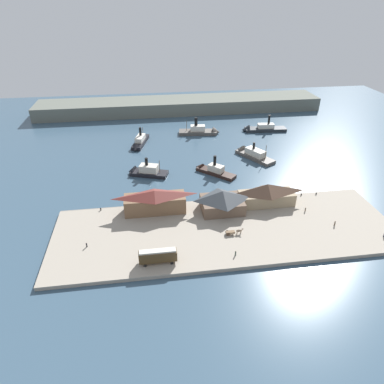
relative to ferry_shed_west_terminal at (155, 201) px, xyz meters
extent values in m
plane|color=#385166|center=(22.04, 8.14, -5.27)|extent=(320.00, 320.00, 0.00)
cube|color=#9E9384|center=(22.04, -13.86, -4.67)|extent=(110.00, 36.00, 1.20)
cube|color=gray|center=(22.04, 4.54, -4.77)|extent=(110.00, 0.80, 1.00)
cube|color=brown|center=(0.00, 0.00, -1.12)|extent=(20.78, 7.23, 5.92)
pyramid|color=maroon|center=(0.00, 0.00, 2.90)|extent=(21.20, 7.59, 2.12)
cube|color=brown|center=(23.08, -2.75, -1.87)|extent=(14.30, 10.61, 4.40)
pyramid|color=#33383D|center=(23.08, -2.75, 1.95)|extent=(14.58, 11.14, 3.24)
cube|color=#998466|center=(39.59, -0.88, -1.79)|extent=(19.60, 7.14, 4.57)
pyramid|color=brown|center=(39.59, -0.88, 2.21)|extent=(19.99, 7.49, 3.42)
cube|color=#4C381E|center=(-0.53, -26.61, -1.71)|extent=(10.62, 2.74, 2.93)
cube|color=beige|center=(-0.53, -26.61, 0.00)|extent=(10.20, 1.91, 0.50)
cylinder|color=black|center=(3.19, -25.24, -3.62)|extent=(0.90, 0.18, 0.90)
cylinder|color=black|center=(3.19, -27.98, -3.62)|extent=(0.90, 0.18, 0.90)
cylinder|color=black|center=(-4.25, -25.24, -3.62)|extent=(0.90, 0.18, 0.90)
cylinder|color=black|center=(-4.25, -27.98, -3.62)|extent=(0.90, 0.18, 0.90)
cube|color=brown|center=(22.66, -16.80, -3.22)|extent=(2.84, 1.26, 0.50)
cylinder|color=#4C3828|center=(21.81, -16.17, -3.47)|extent=(1.20, 0.10, 1.20)
cylinder|color=#4C3828|center=(21.81, -17.43, -3.47)|extent=(1.20, 0.10, 1.20)
ellipsoid|color=#7A6651|center=(25.48, -16.80, -2.97)|extent=(2.00, 0.70, 0.90)
ellipsoid|color=#7A6651|center=(26.58, -16.80, -2.42)|extent=(0.70, 0.32, 0.44)
cylinder|color=#7A6651|center=(26.08, -16.60, -3.57)|extent=(0.16, 0.16, 1.00)
cylinder|color=#7A6651|center=(26.08, -17.00, -3.57)|extent=(0.16, 0.16, 1.00)
cylinder|color=#7A6651|center=(24.88, -16.60, -3.57)|extent=(0.16, 0.16, 1.00)
cylinder|color=#7A6651|center=(24.88, -17.00, -3.57)|extent=(0.16, 0.16, 1.00)
cylinder|color=#232328|center=(-21.33, -16.71, -3.40)|extent=(0.39, 0.39, 1.34)
sphere|color=#CCA889|center=(-21.33, -16.71, -2.61)|extent=(0.25, 0.25, 0.25)
cylinder|color=#6B5B4C|center=(51.65, -7.63, -3.40)|extent=(0.39, 0.39, 1.35)
sphere|color=#CCA889|center=(51.65, -7.63, -2.60)|extent=(0.25, 0.25, 0.25)
cylinder|color=#33384C|center=(69.76, -24.86, -3.40)|extent=(0.40, 0.40, 1.35)
cylinder|color=#6B5B4C|center=(57.59, -16.95, -3.32)|extent=(0.44, 0.44, 1.51)
sphere|color=#CCA889|center=(57.59, -16.95, -2.43)|extent=(0.28, 0.28, 0.28)
cylinder|color=#3D4C42|center=(21.83, -26.70, -3.39)|extent=(0.40, 0.40, 1.38)
sphere|color=#CCA889|center=(21.83, -26.70, -2.57)|extent=(0.25, 0.25, 0.25)
cylinder|color=black|center=(54.87, 3.04, -3.62)|extent=(0.44, 0.44, 0.90)
cylinder|color=black|center=(60.72, 2.83, -3.62)|extent=(0.44, 0.44, 0.90)
cylinder|color=black|center=(-18.93, 3.06, -3.62)|extent=(0.44, 0.44, 0.90)
cube|color=black|center=(-1.18, 30.01, -4.48)|extent=(16.74, 10.77, 1.59)
cone|color=black|center=(-8.58, 32.52, -4.48)|extent=(4.42, 6.08, 5.47)
cube|color=beige|center=(-1.18, 30.01, -2.17)|extent=(8.51, 6.51, 3.04)
cylinder|color=black|center=(-2.02, 30.29, 0.93)|extent=(1.30, 1.30, 3.16)
cylinder|color=brown|center=(3.25, 28.51, -0.91)|extent=(0.24, 0.24, 5.55)
cube|color=black|center=(-4.39, 65.38, -4.32)|extent=(9.42, 19.27, 1.91)
cone|color=black|center=(-6.88, 56.36, -4.32)|extent=(4.89, 4.35, 4.14)
cube|color=silver|center=(-4.39, 65.38, -2.18)|extent=(5.65, 9.22, 2.36)
cylinder|color=black|center=(-4.11, 66.40, 1.05)|extent=(1.22, 1.22, 4.12)
cylinder|color=brown|center=(-2.89, 70.79, -0.86)|extent=(0.24, 0.24, 5.02)
cube|color=#514C47|center=(26.89, 75.68, -4.39)|extent=(21.04, 9.31, 1.77)
cone|color=#514C47|center=(36.98, 74.40, -4.39)|extent=(4.40, 6.54, 6.13)
cube|color=silver|center=(26.89, 75.68, -2.01)|extent=(8.21, 4.70, 2.98)
cylinder|color=black|center=(25.91, 75.80, 1.65)|extent=(1.67, 1.67, 4.35)
cylinder|color=brown|center=(20.84, 76.44, -0.70)|extent=(0.24, 0.24, 5.60)
cube|color=#514C47|center=(48.37, 40.21, -4.51)|extent=(15.38, 20.44, 1.53)
cone|color=#514C47|center=(43.36, 48.89, -4.51)|extent=(6.62, 5.90, 5.56)
cube|color=beige|center=(48.37, 40.21, -2.31)|extent=(8.57, 10.60, 2.88)
cylinder|color=black|center=(47.74, 41.30, 0.66)|extent=(1.11, 1.11, 3.04)
cylinder|color=brown|center=(51.38, 35.01, -0.30)|extent=(0.24, 0.24, 6.89)
cube|color=#23282D|center=(65.15, 74.89, -4.41)|extent=(23.14, 7.87, 1.72)
cone|color=#23282D|center=(53.81, 75.77, -4.41)|extent=(4.51, 5.82, 5.52)
cube|color=silver|center=(65.15, 74.89, -2.35)|extent=(9.17, 4.34, 2.40)
cylinder|color=black|center=(66.58, 74.78, 1.29)|extent=(1.20, 1.20, 4.88)
cube|color=black|center=(27.00, 26.64, -4.54)|extent=(15.89, 15.57, 1.47)
cone|color=black|center=(20.66, 32.76, -4.54)|extent=(5.17, 5.20, 4.16)
cube|color=beige|center=(27.00, 26.64, -2.43)|extent=(7.04, 6.97, 2.76)
cylinder|color=black|center=(26.43, 27.18, 1.03)|extent=(1.28, 1.28, 4.14)
cube|color=#60665B|center=(22.04, 118.14, -1.27)|extent=(180.00, 24.00, 8.00)
camera|label=1|loc=(-1.49, -100.73, 61.82)|focal=32.05mm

